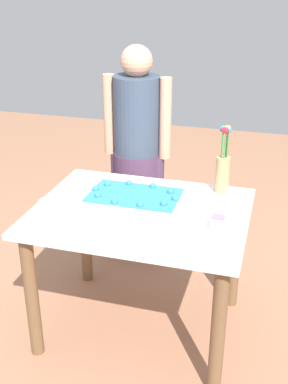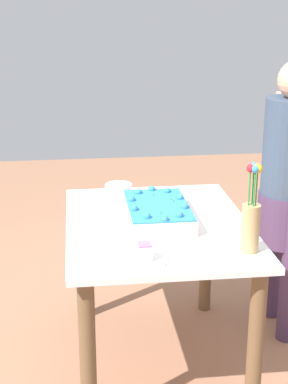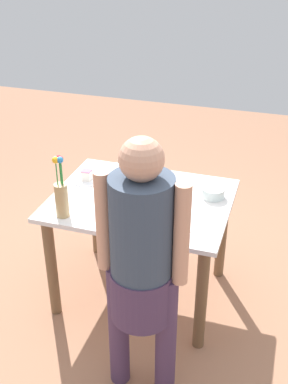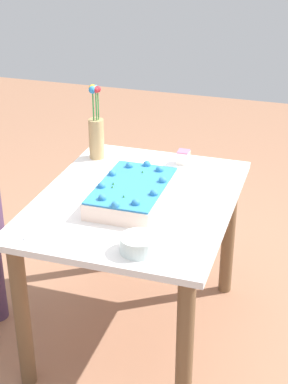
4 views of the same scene
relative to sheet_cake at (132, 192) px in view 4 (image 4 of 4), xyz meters
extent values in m
plane|color=#9C6B4F|center=(0.03, -0.01, -0.80)|extent=(8.00, 8.00, 0.00)
cube|color=silver|center=(0.03, -0.01, -0.06)|extent=(1.11, 0.87, 0.03)
cylinder|color=brown|center=(-0.45, -0.36, -0.44)|extent=(0.07, 0.07, 0.73)
cylinder|color=brown|center=(0.51, -0.36, -0.44)|extent=(0.07, 0.07, 0.73)
cylinder|color=brown|center=(-0.45, 0.35, -0.44)|extent=(0.07, 0.07, 0.73)
cylinder|color=brown|center=(0.51, 0.35, -0.44)|extent=(0.07, 0.07, 0.73)
cube|color=#FFDCC7|center=(0.00, 0.00, -0.01)|extent=(0.47, 0.29, 0.07)
cube|color=#307EBB|center=(0.00, 0.00, 0.04)|extent=(0.46, 0.29, 0.01)
sphere|color=#307EBB|center=(0.22, 0.00, 0.04)|extent=(0.04, 0.04, 0.04)
sphere|color=#307EBB|center=(0.17, 0.07, 0.04)|extent=(0.04, 0.04, 0.04)
sphere|color=#307EBB|center=(0.07, 0.12, 0.04)|extent=(0.04, 0.04, 0.04)
sphere|color=#307EBB|center=(-0.07, 0.12, 0.04)|extent=(0.04, 0.04, 0.04)
sphere|color=#307EBB|center=(-0.17, 0.07, 0.04)|extent=(0.04, 0.04, 0.04)
sphere|color=#307EBB|center=(-0.22, 0.00, 0.04)|extent=(0.04, 0.04, 0.04)
sphere|color=#307EBB|center=(-0.17, -0.07, 0.04)|extent=(0.04, 0.04, 0.04)
sphere|color=#307EBB|center=(-0.07, -0.12, 0.04)|extent=(0.04, 0.04, 0.04)
sphere|color=#307EBB|center=(0.07, -0.12, 0.04)|extent=(0.04, 0.04, 0.04)
sphere|color=#307EBB|center=(0.17, -0.07, 0.04)|extent=(0.04, 0.04, 0.04)
cone|color=#2D8438|center=(0.13, -0.01, 0.04)|extent=(0.02, 0.02, 0.02)
cone|color=#2D8438|center=(-0.13, -0.01, 0.04)|extent=(0.02, 0.02, 0.02)
cone|color=#2D8438|center=(-0.03, 0.08, 0.04)|extent=(0.02, 0.02, 0.02)
cone|color=#2D8438|center=(-0.06, 0.07, 0.04)|extent=(0.02, 0.02, 0.02)
cylinder|color=white|center=(0.45, -0.12, -0.04)|extent=(0.19, 0.19, 0.01)
cube|color=white|center=(0.45, -0.12, 0.00)|extent=(0.06, 0.06, 0.06)
cube|color=#DC6891|center=(0.45, -0.12, 0.03)|extent=(0.06, 0.06, 0.01)
cube|color=silver|center=(-0.36, 0.27, -0.04)|extent=(0.18, 0.08, 0.00)
cylinder|color=tan|center=(0.41, 0.33, 0.06)|extent=(0.08, 0.08, 0.21)
cylinder|color=#2D8438|center=(0.42, 0.33, 0.25)|extent=(0.01, 0.01, 0.16)
sphere|color=#2F86C9|center=(0.42, 0.33, 0.32)|extent=(0.03, 0.03, 0.03)
cylinder|color=#2D8438|center=(0.42, 0.35, 0.25)|extent=(0.01, 0.01, 0.16)
sphere|color=#F9AD1E|center=(0.42, 0.35, 0.32)|extent=(0.04, 0.04, 0.04)
cylinder|color=#2D8438|center=(0.39, 0.34, 0.25)|extent=(0.01, 0.01, 0.16)
sphere|color=#2C7FBD|center=(0.39, 0.34, 0.32)|extent=(0.04, 0.04, 0.04)
cylinder|color=#2D8438|center=(0.40, 0.32, 0.25)|extent=(0.01, 0.01, 0.16)
sphere|color=red|center=(0.40, 0.32, 0.32)|extent=(0.03, 0.03, 0.03)
cylinder|color=#2D8438|center=(0.41, 0.32, 0.25)|extent=(0.01, 0.01, 0.16)
sphere|color=red|center=(0.41, 0.32, 0.32)|extent=(0.03, 0.03, 0.03)
cylinder|color=silver|center=(-0.39, -0.16, -0.01)|extent=(0.15, 0.15, 0.06)
camera|label=1|loc=(0.67, -2.15, 1.08)|focal=45.00mm
camera|label=2|loc=(2.62, -0.38, 0.99)|focal=55.00mm
camera|label=3|loc=(-0.78, 2.48, 1.46)|focal=45.00mm
camera|label=4|loc=(-2.20, -0.75, 1.16)|focal=55.00mm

